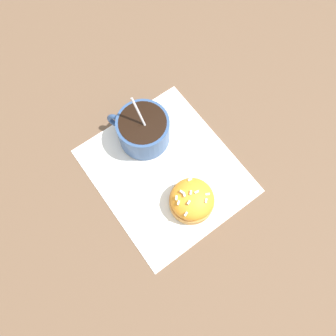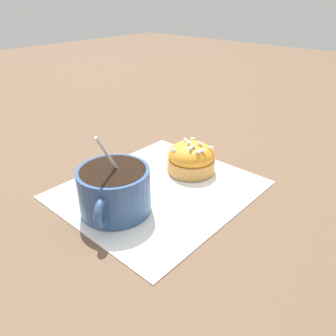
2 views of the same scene
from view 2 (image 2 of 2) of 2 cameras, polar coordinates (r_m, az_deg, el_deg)
The scene contains 4 objects.
ground_plane at distance 0.49m, azimuth -1.59°, elevation -3.81°, with size 3.00×3.00×0.00m, color brown.
paper_napkin at distance 0.49m, azimuth -1.59°, elevation -3.66°, with size 0.27×0.24×0.00m.
coffee_cup at distance 0.43m, azimuth -9.37°, elevation -3.53°, with size 0.11×0.09×0.11m.
frosted_pastry at distance 0.53m, azimuth 4.26°, elevation 1.65°, with size 0.08×0.08×0.05m.
Camera 2 is at (0.30, 0.29, 0.26)m, focal length 35.00 mm.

